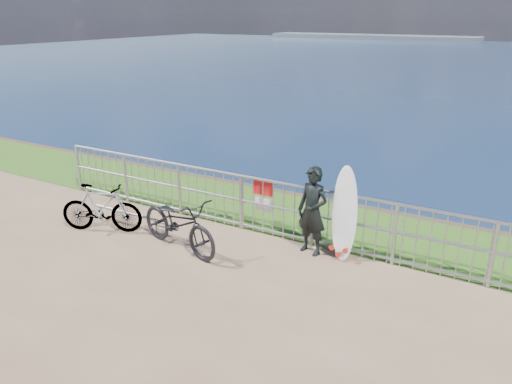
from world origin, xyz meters
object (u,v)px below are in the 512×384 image
Objects in this scene: surfboard at (344,217)px; bicycle_far at (101,208)px; bicycle_near at (179,223)px; surfer at (312,211)px.

surfboard reaches higher than bicycle_far.
bicycle_far is (-4.45, -1.27, -0.27)m from surfboard.
surfboard is at bearing -97.07° from bicycle_far.
bicycle_far is (-1.80, -0.11, -0.02)m from bicycle_near.
bicycle_near is (-2.11, -1.06, -0.29)m from surfer.
bicycle_near is at bearing -141.12° from surfer.
surfboard reaches higher than surfer.
surfboard is at bearing -52.83° from bicycle_near.
surfboard is 4.63m from bicycle_far.
bicycle_near reaches higher than bicycle_far.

